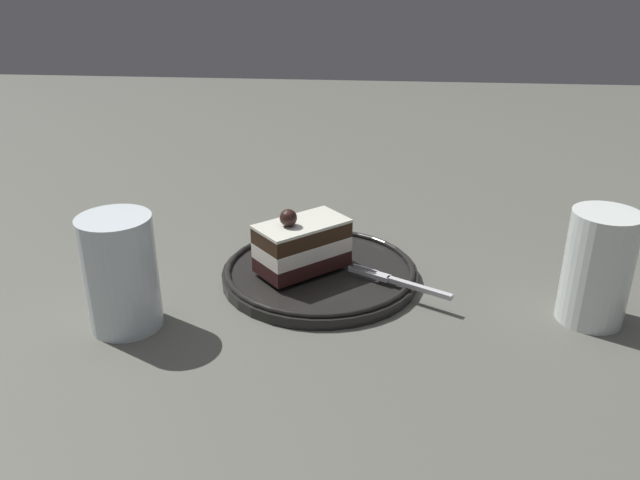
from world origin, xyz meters
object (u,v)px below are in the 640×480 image
(cake_slice, at_px, (299,245))
(drink_glass_near, at_px, (597,273))
(dessert_plate, at_px, (320,272))
(drink_glass_far, at_px, (122,280))
(fork, at_px, (396,281))

(cake_slice, xyz_separation_m, drink_glass_near, (0.05, 0.29, 0.01))
(dessert_plate, xyz_separation_m, drink_glass_near, (0.06, 0.27, 0.04))
(drink_glass_near, distance_m, drink_glass_far, 0.44)
(dessert_plate, height_order, fork, fork)
(fork, bearing_deg, cake_slice, -104.21)
(cake_slice, relative_size, fork, 1.00)
(dessert_plate, distance_m, cake_slice, 0.04)
(fork, distance_m, drink_glass_far, 0.27)
(dessert_plate, height_order, drink_glass_near, drink_glass_near)
(cake_slice, height_order, fork, cake_slice)
(drink_glass_far, bearing_deg, drink_glass_near, 96.78)
(cake_slice, bearing_deg, dessert_plate, 108.63)
(dessert_plate, bearing_deg, drink_glass_far, -57.63)
(dessert_plate, bearing_deg, drink_glass_near, 77.75)
(cake_slice, bearing_deg, fork, 75.79)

